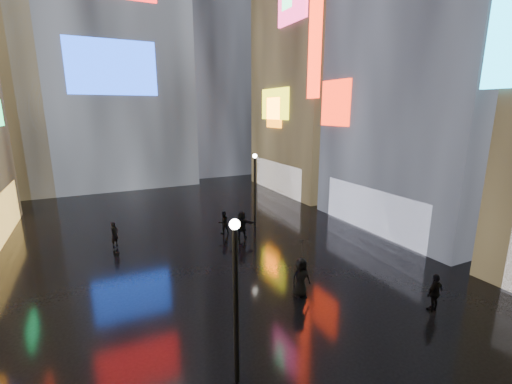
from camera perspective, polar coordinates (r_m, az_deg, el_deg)
ground at (r=21.86m, az=-9.25°, el=-8.38°), size 140.00×140.00×0.00m
building_right_mid at (r=28.03m, az=29.05°, el=26.20°), size 10.28×13.70×30.00m
building_right_far at (r=37.03m, az=11.07°, el=22.40°), size 10.28×12.00×28.00m
tower_flank_right at (r=48.64m, az=-8.61°, el=23.89°), size 12.00×12.00×34.00m
lamp_near at (r=10.21m, az=-3.39°, el=-16.66°), size 0.30×0.30×5.20m
lamp_far at (r=23.67m, az=-0.20°, el=0.96°), size 0.30×0.30×5.20m
pedestrian_3 at (r=16.30m, az=27.65°, el=-14.64°), size 0.98×0.48×1.62m
pedestrian_4 at (r=15.64m, az=7.47°, el=-13.94°), size 0.90×0.61×1.79m
pedestrian_5 at (r=22.08m, az=-2.38°, el=-5.50°), size 1.75×1.06×1.79m
pedestrian_6 at (r=22.51m, az=-22.49°, el=-6.54°), size 0.65×0.66×1.53m
pedestrian_7 at (r=23.04m, az=-5.43°, el=-5.09°), size 0.78×0.63×1.53m
umbrella_2 at (r=15.08m, az=7.63°, el=-9.42°), size 1.12×1.14×0.89m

